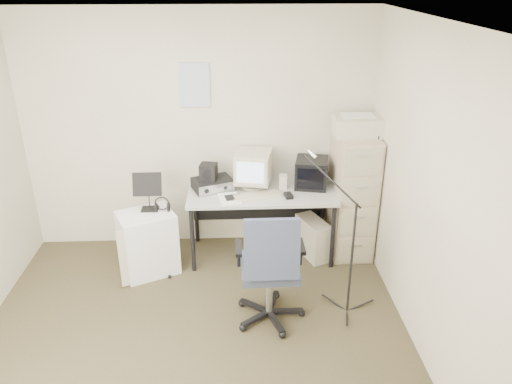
{
  "coord_description": "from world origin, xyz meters",
  "views": [
    {
      "loc": [
        0.35,
        -3.18,
        2.82
      ],
      "look_at": [
        0.55,
        0.95,
        0.95
      ],
      "focal_mm": 35.0,
      "sensor_mm": 36.0,
      "label": 1
    }
  ],
  "objects_px": {
    "filing_cabinet": "(352,195)",
    "office_chair": "(270,265)",
    "side_cart": "(148,243)",
    "desk": "(261,223)"
  },
  "relations": [
    {
      "from": "filing_cabinet",
      "to": "office_chair",
      "type": "xyz_separation_m",
      "value": [
        -0.94,
        -1.11,
        -0.11
      ]
    },
    {
      "from": "filing_cabinet",
      "to": "desk",
      "type": "xyz_separation_m",
      "value": [
        -0.95,
        -0.03,
        -0.29
      ]
    },
    {
      "from": "filing_cabinet",
      "to": "office_chair",
      "type": "height_order",
      "value": "filing_cabinet"
    },
    {
      "from": "filing_cabinet",
      "to": "side_cart",
      "type": "relative_size",
      "value": 2.03
    },
    {
      "from": "side_cart",
      "to": "desk",
      "type": "bearing_deg",
      "value": -11.05
    },
    {
      "from": "office_chair",
      "to": "side_cart",
      "type": "height_order",
      "value": "office_chair"
    },
    {
      "from": "office_chair",
      "to": "side_cart",
      "type": "relative_size",
      "value": 1.68
    },
    {
      "from": "office_chair",
      "to": "side_cart",
      "type": "distance_m",
      "value": 1.42
    },
    {
      "from": "side_cart",
      "to": "office_chair",
      "type": "bearing_deg",
      "value": -59.74
    },
    {
      "from": "filing_cabinet",
      "to": "desk",
      "type": "distance_m",
      "value": 0.99
    }
  ]
}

